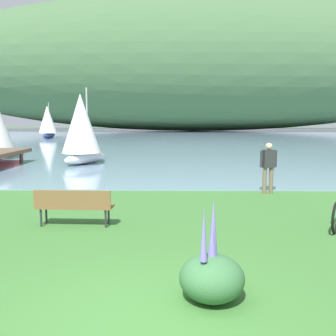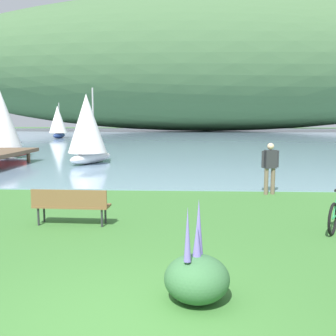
% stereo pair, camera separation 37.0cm
% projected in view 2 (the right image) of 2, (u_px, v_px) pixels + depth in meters
% --- Properties ---
extents(ground_plane, '(200.00, 200.00, 0.00)m').
position_uv_depth(ground_plane, '(121.00, 327.00, 4.71)').
color(ground_plane, '#3D7533').
extents(bay_water, '(180.00, 80.00, 0.04)m').
position_uv_depth(bay_water, '(180.00, 136.00, 53.14)').
color(bay_water, '#7A99B2').
rests_on(bay_water, ground).
extents(distant_hillside, '(112.14, 28.00, 25.01)m').
position_uv_depth(distant_hillside, '(206.00, 65.00, 73.08)').
color(distant_hillside, '#42663D').
rests_on(distant_hillside, bay_water).
extents(park_bench_near_camera, '(1.82, 0.56, 0.88)m').
position_uv_depth(park_bench_near_camera, '(71.00, 204.00, 9.12)').
color(park_bench_near_camera, brown).
rests_on(park_bench_near_camera, ground).
extents(person_at_shoreline, '(0.59, 0.31, 1.71)m').
position_uv_depth(person_at_shoreline, '(270.00, 165.00, 12.78)').
color(person_at_shoreline, '#72604C').
rests_on(person_at_shoreline, ground).
extents(echium_bush_beside_closest, '(0.91, 0.91, 1.42)m').
position_uv_depth(echium_bush_beside_closest, '(197.00, 276.00, 5.34)').
color(echium_bush_beside_closest, '#386B3D').
rests_on(echium_bush_beside_closest, ground).
extents(sailboat_nearest_to_shore, '(4.10, 3.00, 4.65)m').
position_uv_depth(sailboat_nearest_to_shore, '(0.00, 123.00, 23.85)').
color(sailboat_nearest_to_shore, '#B22323').
rests_on(sailboat_nearest_to_shore, bay_water).
extents(sailboat_mid_bay, '(3.69, 2.40, 4.21)m').
position_uv_depth(sailboat_mid_bay, '(5.00, 123.00, 37.88)').
color(sailboat_mid_bay, '#B22323').
rests_on(sailboat_mid_bay, bay_water).
extents(sailboat_toward_hillside, '(2.70, 3.63, 4.13)m').
position_uv_depth(sailboat_toward_hillside, '(87.00, 128.00, 20.93)').
color(sailboat_toward_hillside, white).
rests_on(sailboat_toward_hillside, bay_water).
extents(sailboat_far_off, '(2.26, 3.74, 4.36)m').
position_uv_depth(sailboat_far_off, '(58.00, 121.00, 47.86)').
color(sailboat_far_off, navy).
rests_on(sailboat_far_off, bay_water).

